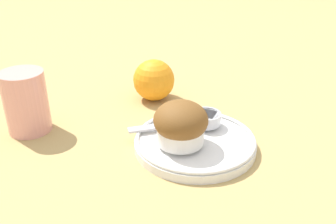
{
  "coord_description": "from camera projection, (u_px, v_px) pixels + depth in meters",
  "views": [
    {
      "loc": [
        -0.42,
        -0.34,
        0.33
      ],
      "look_at": [
        -0.03,
        0.03,
        0.06
      ],
      "focal_mm": 40.0,
      "sensor_mm": 36.0,
      "label": 1
    }
  ],
  "objects": [
    {
      "name": "juice_glass",
      "position": [
        26.0,
        102.0,
        0.63
      ],
      "size": [
        0.07,
        0.07,
        0.11
      ],
      "color": "#E5998C",
      "rests_on": "ground_plane"
    },
    {
      "name": "orange_fruit",
      "position": [
        154.0,
        80.0,
        0.75
      ],
      "size": [
        0.08,
        0.08,
        0.08
      ],
      "color": "orange",
      "rests_on": "ground_plane"
    },
    {
      "name": "plate",
      "position": [
        195.0,
        142.0,
        0.6
      ],
      "size": [
        0.2,
        0.2,
        0.02
      ],
      "color": "white",
      "rests_on": "ground_plane"
    },
    {
      "name": "cream_ramekin",
      "position": [
        205.0,
        117.0,
        0.63
      ],
      "size": [
        0.05,
        0.05,
        0.02
      ],
      "color": "silver",
      "rests_on": "plate"
    },
    {
      "name": "ground_plane",
      "position": [
        193.0,
        141.0,
        0.62
      ],
      "size": [
        3.0,
        3.0,
        0.0
      ],
      "primitive_type": "plane",
      "color": "tan"
    },
    {
      "name": "butter_knife",
      "position": [
        174.0,
        124.0,
        0.63
      ],
      "size": [
        0.14,
        0.09,
        0.0
      ],
      "rotation": [
        0.0,
        0.0,
        -0.54
      ],
      "color": "#B7B7BC",
      "rests_on": "plate"
    },
    {
      "name": "berry_pair",
      "position": [
        178.0,
        128.0,
        0.6
      ],
      "size": [
        0.03,
        0.02,
        0.02
      ],
      "color": "maroon",
      "rests_on": "plate"
    },
    {
      "name": "muffin",
      "position": [
        181.0,
        124.0,
        0.57
      ],
      "size": [
        0.08,
        0.08,
        0.07
      ],
      "color": "silver",
      "rests_on": "plate"
    }
  ]
}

